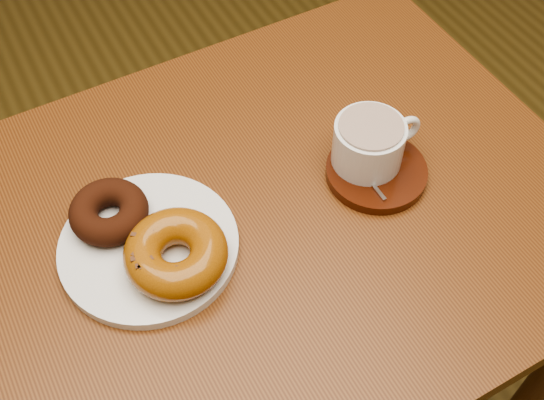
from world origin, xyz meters
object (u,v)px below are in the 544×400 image
donut_plate (149,246)px  saucer (376,172)px  cafe_table (260,268)px  coffee_cup (370,143)px

donut_plate → saucer: same height
cafe_table → saucer: (0.17, -0.02, 0.14)m
coffee_cup → donut_plate: bearing=-178.3°
donut_plate → cafe_table: bearing=-6.8°
saucer → coffee_cup: size_ratio=1.09×
cafe_table → coffee_cup: bearing=0.7°
saucer → coffee_cup: bearing=98.2°
cafe_table → donut_plate: size_ratio=3.98×
donut_plate → saucer: (0.32, -0.03, 0.00)m
saucer → coffee_cup: (-0.00, 0.02, 0.04)m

